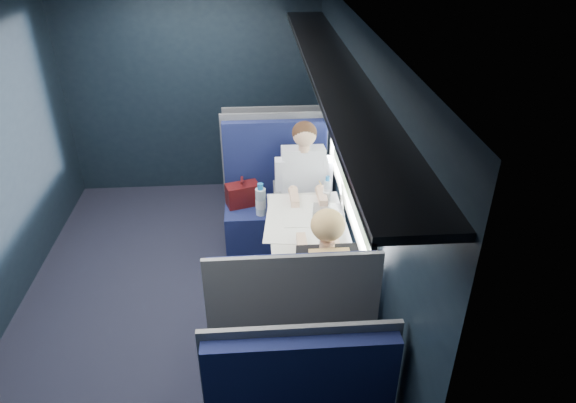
{
  "coord_description": "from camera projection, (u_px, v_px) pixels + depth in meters",
  "views": [
    {
      "loc": [
        0.65,
        -3.46,
        2.98
      ],
      "look_at": [
        0.9,
        0.0,
        0.95
      ],
      "focal_mm": 32.0,
      "sensor_mm": 36.0,
      "label": 1
    }
  ],
  "objects": [
    {
      "name": "laptop",
      "position": [
        335.0,
        207.0,
        4.22
      ],
      "size": [
        0.3,
        0.37,
        0.25
      ],
      "color": "silver",
      "rests_on": "table"
    },
    {
      "name": "seat_bay_far",
      "position": [
        290.0,
        333.0,
        3.53
      ],
      "size": [
        1.04,
        0.62,
        1.26
      ],
      "color": "#0D123A",
      "rests_on": "ground"
    },
    {
      "name": "cup",
      "position": [
        326.0,
        195.0,
        4.44
      ],
      "size": [
        0.06,
        0.06,
        0.08
      ],
      "primitive_type": "cylinder",
      "color": "white",
      "rests_on": "table"
    },
    {
      "name": "papers",
      "position": [
        298.0,
        218.0,
        4.2
      ],
      "size": [
        0.61,
        0.81,
        0.01
      ],
      "primitive_type": "cube",
      "rotation": [
        0.0,
        0.0,
        -0.11
      ],
      "color": "white",
      "rests_on": "table"
    },
    {
      "name": "seat_row_front",
      "position": [
        272.0,
        163.0,
        5.83
      ],
      "size": [
        1.04,
        0.51,
        1.16
      ],
      "color": "#0D123A",
      "rests_on": "ground"
    },
    {
      "name": "room_shell",
      "position": [
        167.0,
        143.0,
        3.7
      ],
      "size": [
        3.0,
        4.4,
        2.4
      ],
      "color": "black",
      "rests_on": "ground"
    },
    {
      "name": "man",
      "position": [
        304.0,
        184.0,
        4.75
      ],
      "size": [
        0.53,
        0.56,
        1.32
      ],
      "color": "black",
      "rests_on": "ground"
    },
    {
      "name": "seat_bay_near",
      "position": [
        275.0,
        204.0,
        5.03
      ],
      "size": [
        1.04,
        0.62,
        1.26
      ],
      "color": "#0D123A",
      "rests_on": "ground"
    },
    {
      "name": "woman",
      "position": [
        324.0,
        280.0,
        3.53
      ],
      "size": [
        0.53,
        0.56,
        1.32
      ],
      "color": "black",
      "rests_on": "ground"
    },
    {
      "name": "ground",
      "position": [
        185.0,
        300.0,
        4.44
      ],
      "size": [
        2.8,
        4.2,
        0.01
      ],
      "primitive_type": "cube",
      "color": "black"
    },
    {
      "name": "table",
      "position": [
        304.0,
        231.0,
        4.17
      ],
      "size": [
        0.62,
        1.0,
        0.74
      ],
      "color": "#54565E",
      "rests_on": "ground"
    },
    {
      "name": "bottle_small",
      "position": [
        327.0,
        189.0,
        4.42
      ],
      "size": [
        0.06,
        0.06,
        0.22
      ],
      "color": "silver",
      "rests_on": "table"
    }
  ]
}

